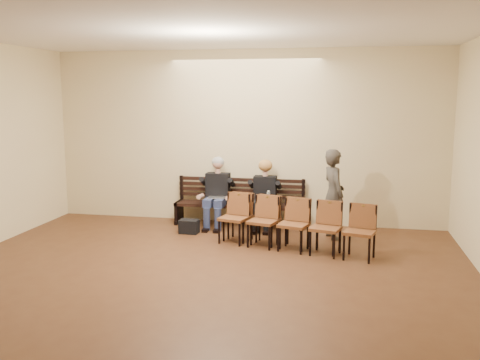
# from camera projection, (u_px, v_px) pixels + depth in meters

# --- Properties ---
(ground) EXTENTS (10.00, 10.00, 0.00)m
(ground) POSITION_uv_depth(u_px,v_px,m) (167.00, 320.00, 6.25)
(ground) COLOR #56341D
(ground) RESTS_ON ground
(room_walls) EXTENTS (8.02, 10.01, 3.51)m
(room_walls) POSITION_uv_depth(u_px,v_px,m) (183.00, 100.00, 6.61)
(room_walls) COLOR beige
(room_walls) RESTS_ON ground
(bench) EXTENTS (2.60, 0.90, 0.45)m
(bench) POSITION_uv_depth(u_px,v_px,m) (239.00, 214.00, 10.73)
(bench) COLOR black
(bench) RESTS_ON ground
(seated_man) EXTENTS (0.57, 0.79, 1.38)m
(seated_man) POSITION_uv_depth(u_px,v_px,m) (217.00, 192.00, 10.62)
(seated_man) COLOR black
(seated_man) RESTS_ON ground
(seated_woman) EXTENTS (0.54, 0.75, 1.26)m
(seated_woman) POSITION_uv_depth(u_px,v_px,m) (264.00, 197.00, 10.45)
(seated_woman) COLOR black
(seated_woman) RESTS_ON ground
(laptop) EXTENTS (0.37, 0.32, 0.24)m
(laptop) POSITION_uv_depth(u_px,v_px,m) (216.00, 199.00, 10.50)
(laptop) COLOR silver
(laptop) RESTS_ON bench
(water_bottle) EXTENTS (0.07, 0.07, 0.22)m
(water_bottle) POSITION_uv_depth(u_px,v_px,m) (268.00, 203.00, 10.18)
(water_bottle) COLOR silver
(water_bottle) RESTS_ON bench
(bag) EXTENTS (0.36, 0.26, 0.26)m
(bag) POSITION_uv_depth(u_px,v_px,m) (189.00, 226.00, 10.14)
(bag) COLOR black
(bag) RESTS_ON ground
(passerby) EXTENTS (0.69, 0.81, 1.89)m
(passerby) POSITION_uv_depth(u_px,v_px,m) (334.00, 187.00, 9.68)
(passerby) COLOR #39342E
(passerby) RESTS_ON ground
(chair_row_front) EXTENTS (2.14, 1.03, 0.86)m
(chair_row_front) POSITION_uv_depth(u_px,v_px,m) (280.00, 222.00, 9.23)
(chair_row_front) COLOR brown
(chair_row_front) RESTS_ON ground
(chair_row_back) EXTENTS (2.73, 1.13, 0.88)m
(chair_row_back) POSITION_uv_depth(u_px,v_px,m) (293.00, 225.00, 8.97)
(chair_row_back) COLOR brown
(chair_row_back) RESTS_ON ground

